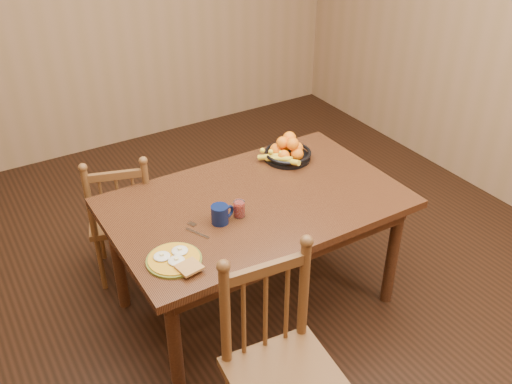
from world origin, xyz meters
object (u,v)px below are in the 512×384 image
fruit_bowl (287,151)px  chair_near (281,368)px  dining_table (256,212)px  breakfast_plate (175,260)px  chair_far (123,218)px  coffee_mug (221,214)px

fruit_bowl → chair_near: bearing=-124.8°
dining_table → chair_near: 0.97m
chair_near → breakfast_plate: size_ratio=3.44×
dining_table → chair_near: size_ratio=1.58×
breakfast_plate → chair_far: bearing=87.5°
breakfast_plate → coffee_mug: coffee_mug is taller
fruit_bowl → chair_far: bearing=158.5°
dining_table → breakfast_plate: breakfast_plate is taller
chair_far → coffee_mug: bearing=129.3°
chair_near → coffee_mug: (0.13, 0.77, 0.31)m
chair_far → fruit_bowl: fruit_bowl is taller
dining_table → chair_near: (-0.40, -0.86, -0.17)m
breakfast_plate → fruit_bowl: bearing=28.6°
coffee_mug → breakfast_plate: bearing=-153.3°
chair_far → dining_table: bearing=148.0°
dining_table → coffee_mug: 0.31m
dining_table → breakfast_plate: 0.66m
dining_table → fruit_bowl: 0.51m
chair_far → breakfast_plate: chair_far is taller
dining_table → chair_far: chair_far is taller
fruit_bowl → breakfast_plate: bearing=-151.4°
breakfast_plate → fruit_bowl: (1.00, 0.55, 0.04)m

